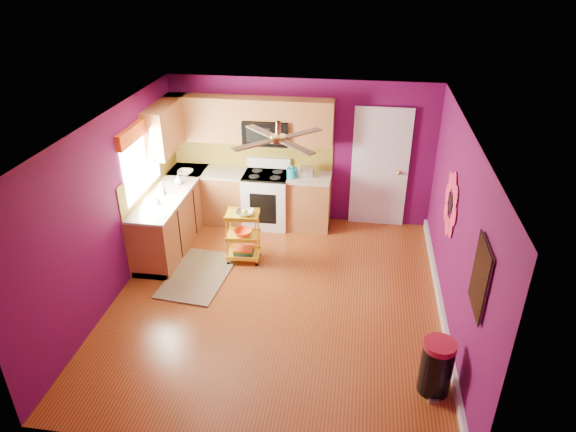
# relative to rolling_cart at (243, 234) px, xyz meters

# --- Properties ---
(ground) EXTENTS (5.00, 5.00, 0.00)m
(ground) POSITION_rel_rolling_cart_xyz_m (0.68, -0.93, -0.46)
(ground) COLOR maroon
(ground) RESTS_ON ground
(room_envelope) EXTENTS (4.54, 5.04, 2.52)m
(room_envelope) POSITION_rel_rolling_cart_xyz_m (0.71, -0.93, 1.17)
(room_envelope) COLOR #570944
(room_envelope) RESTS_ON ground
(lower_cabinets) EXTENTS (2.81, 2.31, 0.94)m
(lower_cabinets) POSITION_rel_rolling_cart_xyz_m (-0.67, 0.89, -0.03)
(lower_cabinets) COLOR brown
(lower_cabinets) RESTS_ON ground
(electric_range) EXTENTS (0.76, 0.66, 1.13)m
(electric_range) POSITION_rel_rolling_cart_xyz_m (0.13, 1.25, 0.02)
(electric_range) COLOR white
(electric_range) RESTS_ON ground
(upper_cabinetry) EXTENTS (2.80, 2.30, 1.26)m
(upper_cabinetry) POSITION_rel_rolling_cart_xyz_m (-0.56, 1.25, 1.34)
(upper_cabinetry) COLOR brown
(upper_cabinetry) RESTS_ON ground
(left_window) EXTENTS (0.08, 1.35, 1.08)m
(left_window) POSITION_rel_rolling_cart_xyz_m (-1.54, 0.12, 1.28)
(left_window) COLOR white
(left_window) RESTS_ON ground
(panel_door) EXTENTS (0.95, 0.11, 2.15)m
(panel_door) POSITION_rel_rolling_cart_xyz_m (2.03, 1.54, 0.56)
(panel_door) COLOR white
(panel_door) RESTS_ON ground
(right_wall_art) EXTENTS (0.04, 2.74, 1.04)m
(right_wall_art) POSITION_rel_rolling_cart_xyz_m (2.91, -1.26, 0.98)
(right_wall_art) COLOR black
(right_wall_art) RESTS_ON ground
(ceiling_fan) EXTENTS (1.01, 1.01, 0.26)m
(ceiling_fan) POSITION_rel_rolling_cart_xyz_m (0.68, -0.73, 1.83)
(ceiling_fan) COLOR #BF8C3F
(ceiling_fan) RESTS_ON ground
(shag_rug) EXTENTS (0.97, 1.44, 0.02)m
(shag_rug) POSITION_rel_rolling_cart_xyz_m (-0.58, -0.53, -0.45)
(shag_rug) COLOR black
(shag_rug) RESTS_ON ground
(rolling_cart) EXTENTS (0.52, 0.39, 0.90)m
(rolling_cart) POSITION_rel_rolling_cart_xyz_m (0.00, 0.00, 0.00)
(rolling_cart) COLOR yellow
(rolling_cart) RESTS_ON ground
(trash_can) EXTENTS (0.39, 0.41, 0.67)m
(trash_can) POSITION_rel_rolling_cart_xyz_m (2.65, -2.29, -0.13)
(trash_can) COLOR black
(trash_can) RESTS_ON ground
(teal_kettle) EXTENTS (0.18, 0.18, 0.21)m
(teal_kettle) POSITION_rel_rolling_cart_xyz_m (0.59, 1.19, 0.56)
(teal_kettle) COLOR teal
(teal_kettle) RESTS_ON lower_cabinets
(toaster) EXTENTS (0.22, 0.15, 0.18)m
(toaster) POSITION_rel_rolling_cart_xyz_m (0.82, 1.27, 0.57)
(toaster) COLOR beige
(toaster) RESTS_ON lower_cabinets
(soap_bottle_a) EXTENTS (0.09, 0.10, 0.21)m
(soap_bottle_a) POSITION_rel_rolling_cart_xyz_m (-1.33, 0.22, 0.58)
(soap_bottle_a) COLOR #EA3F72
(soap_bottle_a) RESTS_ON lower_cabinets
(soap_bottle_b) EXTENTS (0.13, 0.13, 0.17)m
(soap_bottle_b) POSITION_rel_rolling_cart_xyz_m (-1.20, 0.64, 0.56)
(soap_bottle_b) COLOR white
(soap_bottle_b) RESTS_ON lower_cabinets
(counter_dish) EXTENTS (0.26, 0.26, 0.06)m
(counter_dish) POSITION_rel_rolling_cart_xyz_m (-1.23, 1.05, 0.51)
(counter_dish) COLOR white
(counter_dish) RESTS_ON lower_cabinets
(counter_cup) EXTENTS (0.11, 0.11, 0.09)m
(counter_cup) POSITION_rel_rolling_cart_xyz_m (-1.28, -0.10, 0.52)
(counter_cup) COLOR white
(counter_cup) RESTS_ON lower_cabinets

